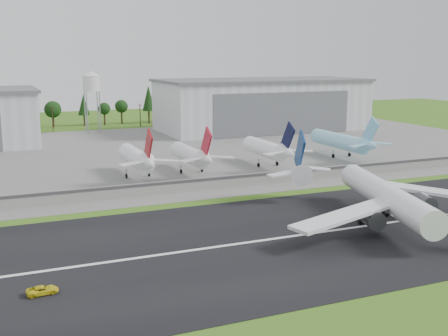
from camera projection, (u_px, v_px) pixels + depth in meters
name	position (u px, v px, depth m)	size (l,w,h in m)	color
ground	(299.00, 255.00, 103.91)	(600.00, 600.00, 0.00)	#2F5D16
runway	(274.00, 239.00, 112.93)	(320.00, 60.00, 0.10)	black
runway_centerline	(274.00, 239.00, 112.92)	(220.00, 1.00, 0.02)	white
apron	(138.00, 153.00, 212.27)	(320.00, 150.00, 0.10)	slate
blast_fence	(197.00, 184.00, 153.21)	(240.00, 0.61, 3.50)	gray
hangar_east	(262.00, 104.00, 279.03)	(102.00, 47.00, 25.20)	silver
water_tower	(91.00, 81.00, 264.26)	(8.40, 8.40, 29.40)	#99999E
utility_poles	(98.00, 129.00, 284.53)	(230.00, 3.00, 12.00)	black
treeline	(93.00, 126.00, 298.07)	(320.00, 16.00, 22.00)	black
main_airliner	(388.00, 203.00, 122.17)	(55.01, 58.23, 18.17)	white
ground_vehicle	(42.00, 290.00, 86.53)	(2.24, 4.86, 1.35)	yellow
parked_jet_red_a	(138.00, 159.00, 167.78)	(7.36, 31.29, 16.60)	white
parked_jet_red_b	(193.00, 155.00, 174.40)	(7.36, 31.29, 16.37)	silver
parked_jet_navy	(270.00, 149.00, 184.73)	(7.36, 31.29, 16.55)	white
parked_jet_skyblue	(344.00, 141.00, 201.73)	(7.36, 37.29, 16.61)	#8BD3F1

